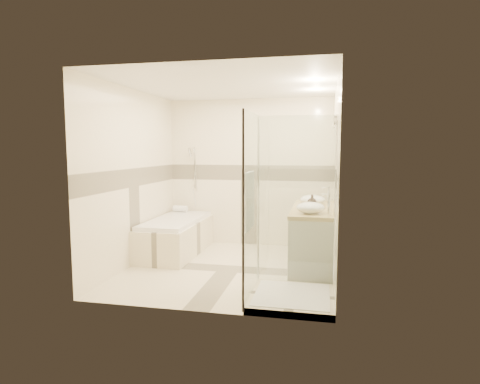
% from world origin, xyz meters
% --- Properties ---
extents(room, '(2.82, 3.02, 2.52)m').
position_xyz_m(room, '(0.06, 0.01, 1.26)').
color(room, beige).
rests_on(room, ground).
extents(bathtub, '(0.75, 1.70, 0.56)m').
position_xyz_m(bathtub, '(-1.02, 0.65, 0.31)').
color(bathtub, beige).
rests_on(bathtub, ground).
extents(vanity, '(0.58, 1.62, 0.85)m').
position_xyz_m(vanity, '(1.12, 0.30, 0.43)').
color(vanity, white).
rests_on(vanity, ground).
extents(shower_enclosure, '(0.96, 0.93, 2.04)m').
position_xyz_m(shower_enclosure, '(0.83, -0.97, 0.51)').
color(shower_enclosure, beige).
rests_on(shower_enclosure, ground).
extents(vessel_sink_near, '(0.36, 0.36, 0.14)m').
position_xyz_m(vessel_sink_near, '(1.10, 0.61, 0.92)').
color(vessel_sink_near, white).
rests_on(vessel_sink_near, vanity).
extents(vessel_sink_far, '(0.36, 0.36, 0.14)m').
position_xyz_m(vessel_sink_far, '(1.10, -0.21, 0.92)').
color(vessel_sink_far, white).
rests_on(vessel_sink_far, vanity).
extents(faucet_near, '(0.11, 0.03, 0.27)m').
position_xyz_m(faucet_near, '(1.32, 0.61, 1.01)').
color(faucet_near, silver).
rests_on(faucet_near, vanity).
extents(faucet_far, '(0.11, 0.03, 0.26)m').
position_xyz_m(faucet_far, '(1.32, -0.21, 1.00)').
color(faucet_far, silver).
rests_on(faucet_far, vanity).
extents(amenity_bottle_a, '(0.09, 0.09, 0.16)m').
position_xyz_m(amenity_bottle_a, '(1.10, 0.24, 0.93)').
color(amenity_bottle_a, black).
rests_on(amenity_bottle_a, vanity).
extents(amenity_bottle_b, '(0.16, 0.16, 0.17)m').
position_xyz_m(amenity_bottle_b, '(1.10, 0.39, 0.94)').
color(amenity_bottle_b, black).
rests_on(amenity_bottle_b, vanity).
extents(folded_towels, '(0.17, 0.25, 0.07)m').
position_xyz_m(folded_towels, '(1.10, 1.02, 0.89)').
color(folded_towels, white).
rests_on(folded_towels, vanity).
extents(rolled_towel, '(0.24, 0.11, 0.11)m').
position_xyz_m(rolled_towel, '(-1.19, 1.31, 0.61)').
color(rolled_towel, white).
rests_on(rolled_towel, bathtub).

